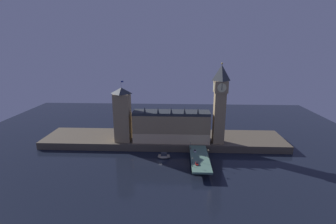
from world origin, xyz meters
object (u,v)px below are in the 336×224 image
object	(u,v)px
car_northbound_trail	(197,164)
street_lamp_mid	(209,153)
boat_upstream	(164,156)
car_northbound_lead	(195,151)
street_lamp_far	(190,144)
pedestrian_mid_walk	(208,156)
pedestrian_far_rail	(191,148)
pedestrian_near_rail	(193,162)
clock_tower	(220,102)
victoria_tower	(123,114)
street_lamp_near	(192,161)

from	to	relation	value
car_northbound_trail	street_lamp_mid	distance (m)	15.33
street_lamp_mid	boat_upstream	size ratio (longest dim) A/B	0.61
car_northbound_lead	street_lamp_mid	world-z (taller)	street_lamp_mid
car_northbound_lead	street_lamp_far	distance (m)	6.86
boat_upstream	pedestrian_mid_walk	bearing A→B (deg)	-16.93
pedestrian_far_rail	boat_upstream	world-z (taller)	pedestrian_far_rail
pedestrian_near_rail	street_lamp_far	bearing A→B (deg)	90.91
clock_tower	car_northbound_trail	xyz separation A→B (m)	(-21.15, -42.71, -35.29)
street_lamp_far	boat_upstream	bearing A→B (deg)	-170.69
pedestrian_near_rail	boat_upstream	xyz separation A→B (m)	(-21.75, 21.61, -5.89)
victoria_tower	street_lamp_far	size ratio (longest dim) A/B	7.43
car_northbound_lead	pedestrian_mid_walk	distance (m)	12.94
street_lamp_far	pedestrian_near_rail	bearing A→B (deg)	-89.09
street_lamp_far	pedestrian_mid_walk	bearing A→B (deg)	-47.91
victoria_tower	pedestrian_far_rail	bearing A→B (deg)	-17.52
clock_tower	pedestrian_near_rail	world-z (taller)	clock_tower
car_northbound_trail	street_lamp_far	size ratio (longest dim) A/B	0.60
pedestrian_mid_walk	street_lamp_mid	size ratio (longest dim) A/B	0.28
clock_tower	boat_upstream	distance (m)	64.62
boat_upstream	street_lamp_mid	bearing A→B (deg)	-18.16
victoria_tower	pedestrian_near_rail	size ratio (longest dim) A/B	29.59
victoria_tower	pedestrian_near_rail	world-z (taller)	victoria_tower
street_lamp_near	boat_upstream	world-z (taller)	street_lamp_near
pedestrian_mid_walk	street_lamp_far	size ratio (longest dim) A/B	0.24
victoria_tower	street_lamp_near	size ratio (longest dim) A/B	8.00
victoria_tower	pedestrian_far_rail	xyz separation A→B (m)	(59.10, -18.65, -22.56)
clock_tower	street_lamp_near	bearing A→B (deg)	-118.20
pedestrian_far_rail	street_lamp_mid	distance (m)	19.33
street_lamp_mid	street_lamp_far	world-z (taller)	street_lamp_far
car_northbound_trail	street_lamp_far	bearing A→B (deg)	97.39
clock_tower	victoria_tower	size ratio (longest dim) A/B	1.28
pedestrian_near_rail	pedestrian_far_rail	distance (m)	24.87
boat_upstream	clock_tower	bearing A→B (deg)	23.41
street_lamp_near	boat_upstream	bearing A→B (deg)	129.46
car_northbound_trail	pedestrian_far_rail	size ratio (longest dim) A/B	2.35
victoria_tower	pedestrian_near_rail	distance (m)	76.78
pedestrian_near_rail	pedestrian_mid_walk	bearing A→B (deg)	43.19
car_northbound_lead	pedestrian_mid_walk	size ratio (longest dim) A/B	2.63
car_northbound_lead	street_lamp_mid	size ratio (longest dim) A/B	0.72
victoria_tower	street_lamp_far	xyz separation A→B (m)	(58.70, -18.40, -19.04)
pedestrian_far_rail	street_lamp_far	distance (m)	3.55
victoria_tower	boat_upstream	size ratio (longest dim) A/B	5.20
pedestrian_near_rail	pedestrian_far_rail	xyz separation A→B (m)	(0.00, 24.87, 0.02)
clock_tower	pedestrian_mid_walk	world-z (taller)	clock_tower
pedestrian_far_rail	street_lamp_far	xyz separation A→B (m)	(-0.40, 0.25, 3.52)
pedestrian_near_rail	car_northbound_trail	bearing A→B (deg)	-21.99
pedestrian_far_rail	car_northbound_lead	bearing A→B (deg)	-54.93
car_northbound_trail	pedestrian_mid_walk	bearing A→B (deg)	54.19
car_northbound_trail	street_lamp_near	bearing A→B (deg)	-137.69
street_lamp_far	boat_upstream	world-z (taller)	street_lamp_far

